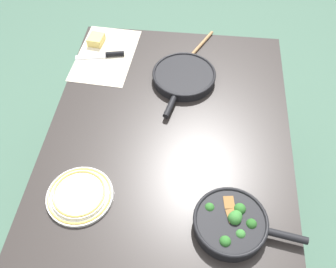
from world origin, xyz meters
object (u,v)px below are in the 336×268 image
wooden_spoon (190,57)px  dinner_plate_stack (80,195)px  grater_knife (107,55)px  cheese_block (96,40)px  skillet_broccoli (231,222)px  skillet_eggs (184,76)px

wooden_spoon → dinner_plate_stack: bearing=2.8°
grater_knife → cheese_block: 0.11m
skillet_broccoli → grater_knife: 0.97m
cheese_block → dinner_plate_stack: cheese_block is taller
wooden_spoon → grater_knife: size_ratio=1.45×
skillet_broccoli → skillet_eggs: (0.66, 0.21, -0.01)m
skillet_eggs → wooden_spoon: size_ratio=1.16×
wooden_spoon → dinner_plate_stack: 0.82m
skillet_broccoli → cheese_block: bearing=135.2°
skillet_broccoli → cheese_block: size_ratio=4.28×
wooden_spoon → cheese_block: 0.46m
skillet_broccoli → dinner_plate_stack: size_ratio=1.58×
wooden_spoon → skillet_broccoli: bearing=39.3°
cheese_block → dinner_plate_stack: bearing=-171.2°
skillet_broccoli → wooden_spoon: 0.83m
cheese_block → skillet_eggs: bearing=-115.6°
skillet_broccoli → grater_knife: size_ratio=1.60×
skillet_broccoli → wooden_spoon: skillet_broccoli is taller
dinner_plate_stack → cheese_block: bearing=8.8°
skillet_eggs → grater_knife: (0.12, 0.37, -0.01)m
skillet_broccoli → skillet_eggs: bearing=116.1°
wooden_spoon → grater_knife: grater_knife is taller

